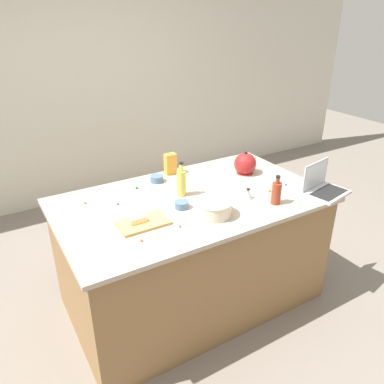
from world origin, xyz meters
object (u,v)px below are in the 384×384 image
at_px(ramekin_medium, 182,205).
at_px(cutting_board, 143,223).
at_px(bottle_soy, 276,193).
at_px(mixing_bowl_large, 214,208).
at_px(bottle_oil, 182,182).
at_px(kitchen_timer, 248,194).
at_px(kettle, 245,164).
at_px(laptop, 323,187).
at_px(ramekin_small, 157,179).
at_px(candy_bag, 170,164).
at_px(butter_stick_left, 138,220).

bearing_deg(ramekin_medium, cutting_board, -168.41).
relative_size(bottle_soy, ramekin_medium, 2.18).
distance_m(mixing_bowl_large, bottle_oil, 0.37).
xyz_separation_m(mixing_bowl_large, kitchen_timer, (0.34, 0.08, -0.02)).
xyz_separation_m(bottle_oil, kettle, (0.64, 0.09, -0.02)).
relative_size(laptop, mixing_bowl_large, 1.50).
bearing_deg(kettle, ramekin_small, 162.88).
xyz_separation_m(mixing_bowl_large, candy_bag, (0.08, 0.75, 0.03)).
bearing_deg(candy_bag, bottle_oil, -106.65).
bearing_deg(candy_bag, bottle_soy, -65.72).
height_order(bottle_soy, kettle, bottle_soy).
bearing_deg(bottle_soy, kitchen_timer, 126.71).
bearing_deg(mixing_bowl_large, ramekin_small, 97.30).
bearing_deg(butter_stick_left, candy_bag, 48.25).
bearing_deg(butter_stick_left, kitchen_timer, -3.71).
xyz_separation_m(bottle_soy, candy_bag, (-0.38, 0.83, 0.00)).
relative_size(butter_stick_left, candy_bag, 0.65).
distance_m(bottle_oil, kitchen_timer, 0.48).
height_order(bottle_soy, candy_bag, bottle_soy).
relative_size(cutting_board, ramekin_medium, 3.30).
relative_size(bottle_oil, ramekin_medium, 2.65).
bearing_deg(cutting_board, ramekin_medium, 11.59).
bearing_deg(bottle_oil, kettle, 8.04).
distance_m(bottle_oil, butter_stick_left, 0.50).
relative_size(laptop, kettle, 1.63).
bearing_deg(bottle_oil, candy_bag, 73.35).
height_order(bottle_oil, candy_bag, bottle_oil).
bearing_deg(kettle, bottle_oil, -171.96).
height_order(bottle_oil, kettle, bottle_oil).
xyz_separation_m(cutting_board, kitchen_timer, (0.78, -0.05, 0.03)).
xyz_separation_m(bottle_oil, kitchen_timer, (0.38, -0.29, -0.07)).
bearing_deg(cutting_board, ramekin_small, 56.32).
xyz_separation_m(mixing_bowl_large, butter_stick_left, (-0.48, 0.13, -0.02)).
bearing_deg(ramekin_medium, mixing_bowl_large, -56.03).
xyz_separation_m(cutting_board, ramekin_medium, (0.31, 0.06, 0.01)).
xyz_separation_m(butter_stick_left, ramekin_medium, (0.34, 0.06, -0.01)).
xyz_separation_m(bottle_oil, bottle_soy, (0.49, -0.44, -0.02)).
bearing_deg(bottle_soy, cutting_board, 166.86).
xyz_separation_m(cutting_board, ramekin_small, (0.36, 0.54, 0.02)).
height_order(bottle_soy, cutting_board, bottle_soy).
bearing_deg(bottle_soy, ramekin_small, 125.94).
height_order(mixing_bowl_large, ramekin_small, mixing_bowl_large).
height_order(mixing_bowl_large, ramekin_medium, mixing_bowl_large).
xyz_separation_m(butter_stick_left, ramekin_small, (0.39, 0.54, -0.01)).
height_order(bottle_soy, butter_stick_left, bottle_soy).
xyz_separation_m(cutting_board, candy_bag, (0.52, 0.62, 0.08)).
distance_m(bottle_oil, cutting_board, 0.48).
bearing_deg(bottle_oil, mixing_bowl_large, -84.34).
bearing_deg(kitchen_timer, bottle_oil, 142.67).
relative_size(ramekin_medium, kitchen_timer, 1.24).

